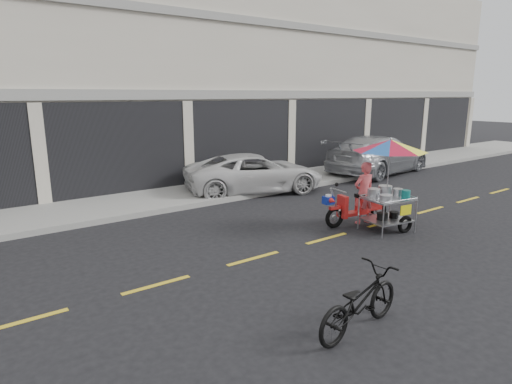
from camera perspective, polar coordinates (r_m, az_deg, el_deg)
ground at (r=9.64m, az=9.40°, el=-6.14°), size 90.00×90.00×0.00m
sidewalk at (r=13.87m, az=-6.96°, el=0.16°), size 45.00×3.00×0.15m
shophouse_block at (r=19.37m, az=-7.44°, el=16.14°), size 36.00×8.11×10.40m
centerline at (r=9.64m, az=9.40°, el=-6.12°), size 42.00×0.10×0.01m
white_pickup at (r=13.85m, az=-0.21°, el=2.56°), size 4.89×3.24×1.25m
silver_pickup at (r=17.80m, az=15.97°, el=4.83°), size 5.49×2.87×1.52m
near_bicycle at (r=6.02m, az=13.61°, el=-14.00°), size 1.70×0.74×0.87m
food_vendor_rig at (r=10.37m, az=16.14°, el=2.67°), size 2.16×1.96×2.17m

